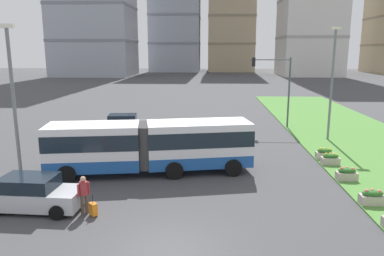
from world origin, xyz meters
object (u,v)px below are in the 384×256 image
Objects in this scene: car_grey_wagon at (124,124)px; pedestrian_crossing at (84,192)px; streetlight_left at (14,100)px; flower_planter_1 at (372,197)px; streetlight_median at (332,79)px; articulated_bus at (151,146)px; traffic_light_far_right at (277,81)px; flower_planter_2 at (347,174)px; rolling_suitcase at (93,209)px; flower_planter_4 at (324,153)px; flower_planter_3 at (330,159)px; apartment_tower_westcentre at (176,4)px; car_silver_hatch at (32,194)px; apartment_tower_centre at (231,4)px.

pedestrian_crossing is (2.00, -16.53, 0.25)m from car_grey_wagon.
streetlight_left is (-4.46, 3.15, 3.63)m from pedestrian_crossing.
streetlight_median is at bearing 81.65° from flower_planter_1.
traffic_light_far_right is (9.50, 13.35, 2.73)m from articulated_bus.
rolling_suitcase is at bearing -158.43° from flower_planter_2.
flower_planter_4 is at bearing 18.13° from streetlight_left.
articulated_bus is 10.95× the size of flower_planter_3.
articulated_bus is at bearing -85.68° from apartment_tower_westcentre.
flower_planter_4 is 18.95m from streetlight_left.
rolling_suitcase is (-1.62, -5.92, -1.34)m from articulated_bus.
car_grey_wagon is (-4.07, 10.81, -0.90)m from articulated_bus.
flower_planter_4 is (11.03, 3.18, -1.23)m from articulated_bus.
rolling_suitcase is 0.88× the size of flower_planter_2.
apartment_tower_westcentre reaches higher than car_grey_wagon.
apartment_tower_westcentre reaches higher than streetlight_median.
flower_planter_1 is 0.13× the size of streetlight_left.
car_silver_hatch reaches higher than rolling_suitcase.
car_silver_hatch is 2.57× the size of pedestrian_crossing.
car_grey_wagon is 0.54× the size of streetlight_left.
car_grey_wagon is 97.06m from apartment_tower_centre.
flower_planter_1 is 13.82m from streetlight_median.
articulated_bus is 6.92× the size of pedestrian_crossing.
flower_planter_3 is 107.63m from apartment_tower_westcentre.
car_grey_wagon is (0.50, 16.21, 0.00)m from car_silver_hatch.
articulated_bus is at bearing 175.24° from flower_planter_2.
pedestrian_crossing is 21.17m from streetlight_median.
traffic_light_far_right is at bearing -90.36° from apartment_tower_centre.
traffic_light_far_right is at bearing 97.64° from flower_planter_3.
rolling_suitcase reaches higher than flower_planter_2.
car_grey_wagon is 19.12m from flower_planter_2.
car_grey_wagon is 0.52× the size of streetlight_median.
apartment_tower_centre is (-0.96, 101.45, 20.83)m from flower_planter_4.
flower_planter_3 is (15.10, -8.86, -0.33)m from car_grey_wagon.
pedestrian_crossing is 113.52m from apartment_tower_westcentre.
articulated_bus reaches higher than car_grey_wagon.
streetlight_median is at bearing 78.85° from flower_planter_2.
streetlight_left is at bearing -174.64° from flower_planter_2.
flower_planter_1 is 1.00× the size of flower_planter_3.
articulated_bus is 1.44× the size of streetlight_left.
car_silver_hatch is 4.06× the size of flower_planter_3.
rolling_suitcase reaches higher than flower_planter_4.
flower_planter_4 is (15.60, 8.58, -0.33)m from car_silver_hatch.
streetlight_median reaches higher than streetlight_left.
apartment_tower_centre is at bearing 90.54° from flower_planter_4.
articulated_bus reaches higher than rolling_suitcase.
articulated_bus is at bearing 70.08° from pedestrian_crossing.
rolling_suitcase reaches higher than flower_planter_3.
car_silver_hatch is at bearing -55.26° from streetlight_left.
flower_planter_1 is 1.00× the size of flower_planter_4.
articulated_bus is 10.95× the size of flower_planter_4.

